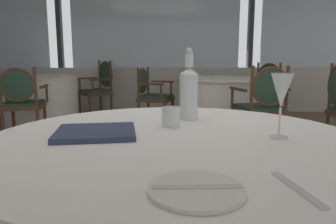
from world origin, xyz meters
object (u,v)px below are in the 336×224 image
(dining_chair_1_2, at_px, (151,92))
(dining_chair_3_0, at_px, (21,98))
(water_tumbler, at_px, (171,117))
(dining_chair_1_1, at_px, (264,87))
(wine_glass, at_px, (281,92))
(dining_chair_3_1, at_px, (100,85))
(side_plate, at_px, (197,190))
(menu_book, at_px, (96,132))
(dining_chair_1_0, at_px, (263,102))
(water_bottle, at_px, (189,91))

(dining_chair_1_2, height_order, dining_chair_3_0, dining_chair_3_0)
(water_tumbler, relative_size, dining_chair_1_1, 0.08)
(wine_glass, relative_size, dining_chair_3_1, 0.23)
(water_tumbler, height_order, dining_chair_3_0, dining_chair_3_0)
(side_plate, bearing_deg, wine_glass, 51.93)
(water_tumbler, distance_m, dining_chair_1_1, 4.22)
(wine_glass, distance_m, water_tumbler, 0.44)
(dining_chair_1_1, bearing_deg, water_tumbler, 25.22)
(menu_book, distance_m, dining_chair_1_0, 2.61)
(dining_chair_3_1, bearing_deg, dining_chair_1_2, 102.28)
(dining_chair_1_0, bearing_deg, side_plate, 147.75)
(wine_glass, distance_m, dining_chair_1_1, 4.29)
(dining_chair_1_2, height_order, dining_chair_3_1, dining_chair_3_1)
(wine_glass, bearing_deg, dining_chair_1_0, 72.30)
(menu_book, distance_m, dining_chair_3_1, 4.47)
(wine_glass, distance_m, dining_chair_3_1, 4.70)
(menu_book, xyz_separation_m, dining_chair_3_1, (-0.75, 4.41, -0.19))
(water_bottle, relative_size, dining_chair_1_2, 0.36)
(water_tumbler, height_order, dining_chair_3_1, dining_chair_3_1)
(wine_glass, bearing_deg, dining_chair_3_1, 107.31)
(wine_glass, xyz_separation_m, dining_chair_1_1, (1.35, 4.05, -0.35))
(wine_glass, height_order, dining_chair_3_1, dining_chair_3_1)
(water_tumbler, xyz_separation_m, dining_chair_3_1, (-1.03, 4.27, -0.22))
(side_plate, xyz_separation_m, dining_chair_1_2, (-0.15, 4.14, -0.24))
(menu_book, height_order, dining_chair_1_1, dining_chair_1_1)
(side_plate, bearing_deg, dining_chair_3_0, 117.57)
(dining_chair_1_2, bearing_deg, water_bottle, -66.95)
(dining_chair_3_1, bearing_deg, dining_chair_3_0, 29.87)
(water_bottle, bearing_deg, dining_chair_3_1, 105.14)
(menu_book, xyz_separation_m, dining_chair_3_0, (-1.43, 2.81, -0.22))
(side_plate, relative_size, dining_chair_1_0, 0.22)
(menu_book, xyz_separation_m, dining_chair_1_0, (1.37, 2.21, -0.20))
(water_bottle, distance_m, menu_book, 0.48)
(side_plate, bearing_deg, menu_book, 120.73)
(water_bottle, distance_m, dining_chair_1_0, 2.19)
(dining_chair_3_0, bearing_deg, water_bottle, -151.37)
(dining_chair_1_1, bearing_deg, water_bottle, 25.49)
(side_plate, height_order, dining_chair_3_0, dining_chair_3_0)
(water_tumbler, bearing_deg, dining_chair_3_0, 122.65)
(dining_chair_1_1, bearing_deg, side_plate, 28.63)
(dining_chair_1_1, height_order, dining_chair_1_2, dining_chair_1_1)
(dining_chair_1_2, bearing_deg, water_tumbler, -68.55)
(side_plate, xyz_separation_m, dining_chair_3_1, (-1.05, 4.91, -0.19))
(dining_chair_1_0, bearing_deg, water_tumbler, 141.38)
(dining_chair_1_1, relative_size, dining_chair_1_2, 1.07)
(water_bottle, bearing_deg, side_plate, -94.67)
(dining_chair_1_0, bearing_deg, wine_glass, 151.59)
(dining_chair_1_1, bearing_deg, dining_chair_3_1, -49.41)
(dining_chair_1_0, xyz_separation_m, dining_chair_3_1, (-2.12, 2.20, 0.00))
(menu_book, height_order, dining_chair_3_1, dining_chair_3_1)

